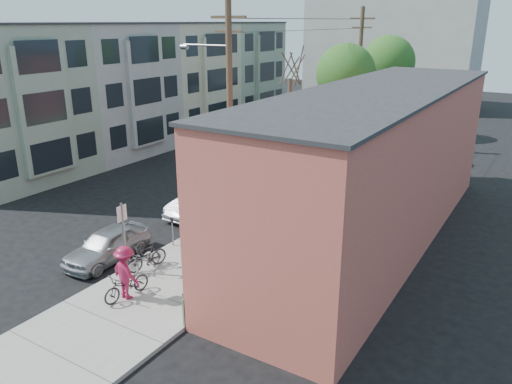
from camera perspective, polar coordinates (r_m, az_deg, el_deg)
The scene contains 26 objects.
ground at distance 23.50m, azimuth -12.68°, elevation -4.54°, with size 120.00×120.00×0.00m, color black.
sidewalk at distance 29.90m, azimuth 8.15°, elevation 1.02°, with size 4.50×58.00×0.15m, color #9D9891.
cafe_building at distance 21.99m, azimuth 13.51°, elevation 2.90°, with size 6.60×20.20×6.61m.
apartment_row at distance 40.21m, azimuth -11.59°, elevation 11.90°, with size 6.30×32.00×9.00m.
end_cap_building at distance 59.87m, azimuth 15.21°, elevation 15.30°, with size 18.00×8.00×12.00m, color #9A9A95.
sign_post at distance 19.10m, azimuth -14.90°, elevation -4.38°, with size 0.07×0.45×2.80m.
parking_meter_near at distance 21.30m, azimuth -9.56°, elevation -3.98°, with size 0.14×0.14×1.24m.
parking_meter_far at distance 28.77m, azimuth 3.01°, elevation 2.37°, with size 0.14×0.14×1.24m.
utility_pole_near at distance 23.13m, azimuth -3.13°, elevation 9.53°, with size 3.57×0.28×10.00m.
utility_pole_far at distance 37.69m, azimuth 11.63°, elevation 12.74°, with size 1.80×0.28×10.00m.
tree_bare at distance 27.70m, azimuth 3.79°, elevation 6.49°, with size 0.24×0.24×6.15m.
tree_leafy_mid at distance 34.36m, azimuth 10.22°, elevation 13.16°, with size 3.92×3.92×7.71m.
tree_leafy_far at distance 42.82m, azimuth 14.87°, elevation 14.13°, with size 4.23×4.23×8.01m.
patio_chair_a at distance 18.36m, azimuth -3.14°, elevation -9.00°, with size 0.50×0.50×0.88m, color #0F3821, non-canonical shape.
patio_chair_b at distance 17.12m, azimuth -7.42°, elevation -11.38°, with size 0.50×0.50×0.88m, color #0F3821, non-canonical shape.
patron_grey at distance 20.06m, azimuth -1.71°, elevation -4.98°, with size 0.66×0.43×1.80m, color slate.
patron_green at distance 17.63m, azimuth -4.05°, elevation -8.94°, with size 0.79×0.61×1.62m, color #286444.
cyclist at distance 17.70m, azimuth -14.68°, elevation -8.88°, with size 1.24×0.71×1.92m, color maroon.
cyclist_bike at distance 17.93m, azimuth -14.55°, elevation -10.24°, with size 0.63×1.82×0.96m, color black.
parked_bike_a at distance 19.67m, azimuth -12.36°, elevation -7.20°, with size 0.49×1.72×1.03m, color black.
parked_bike_b at distance 19.58m, azimuth -12.66°, elevation -7.58°, with size 0.59×1.70×0.89m, color gray.
car_0 at distance 21.02m, azimuth -16.64°, elevation -5.82°, with size 1.57×3.90×1.33m, color #A3A6AA.
car_1 at distance 25.03m, azimuth -6.29°, elevation -1.00°, with size 1.46×4.20×1.38m, color silver.
car_2 at distance 28.86m, azimuth -0.34°, elevation 1.80°, with size 1.88×4.63×1.34m, color black.
car_3 at distance 33.97m, azimuth 4.13°, elevation 4.70°, with size 2.80×6.08×1.69m, color #ACAFB4.
bus at distance 46.02m, azimuth 8.55°, elevation 9.17°, with size 2.55×10.88×3.03m, color silver.
Camera 1 is at (15.38, -15.20, 9.20)m, focal length 35.00 mm.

